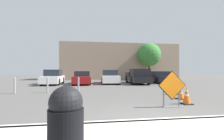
{
  "coord_description": "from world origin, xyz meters",
  "views": [
    {
      "loc": [
        -1.82,
        -3.72,
        1.4
      ],
      "look_at": [
        0.16,
        10.71,
        1.5
      ],
      "focal_mm": 24.0,
      "sensor_mm": 36.0,
      "label": 1
    }
  ],
  "objects": [
    {
      "name": "traffic_cone_third",
      "position": [
        2.95,
        4.63,
        0.4
      ],
      "size": [
        0.48,
        0.48,
        0.81
      ],
      "color": "black",
      "rests_on": "ground_plane"
    },
    {
      "name": "parked_car_fourth",
      "position": [
        6.3,
        13.17,
        0.64
      ],
      "size": [
        2.16,
        4.17,
        1.37
      ],
      "rotation": [
        0.0,
        0.0,
        3.07
      ],
      "color": "black",
      "rests_on": "ground_plane"
    },
    {
      "name": "traffic_cone_second",
      "position": [
        2.61,
        3.24,
        0.29
      ],
      "size": [
        0.42,
        0.42,
        0.61
      ],
      "color": "black",
      "rests_on": "ground_plane"
    },
    {
      "name": "parked_car_nearest",
      "position": [
        -5.84,
        12.83,
        0.71
      ],
      "size": [
        1.87,
        4.45,
        1.55
      ],
      "rotation": [
        0.0,
        0.0,
        3.17
      ],
      "color": "white",
      "rests_on": "ground_plane"
    },
    {
      "name": "bollard_second",
      "position": [
        -4.61,
        6.32,
        0.54
      ],
      "size": [
        0.12,
        0.12,
        1.02
      ],
      "color": "gray",
      "rests_on": "ground_plane"
    },
    {
      "name": "parked_car_third",
      "position": [
        0.23,
        13.14,
        0.69
      ],
      "size": [
        1.99,
        4.51,
        1.51
      ],
      "rotation": [
        0.0,
        0.0,
        3.1
      ],
      "color": "white",
      "rests_on": "ground_plane"
    },
    {
      "name": "ground_plane",
      "position": [
        0.0,
        10.0,
        0.0
      ],
      "size": [
        96.0,
        96.0,
        0.0
      ],
      "primitive_type": "plane",
      "color": "#565451"
    },
    {
      "name": "bollard_third",
      "position": [
        -6.55,
        6.32,
        0.53
      ],
      "size": [
        0.12,
        0.12,
        1.01
      ],
      "color": "gray",
      "rests_on": "ground_plane"
    },
    {
      "name": "bollard_nearest",
      "position": [
        -2.67,
        6.32,
        0.52
      ],
      "size": [
        0.12,
        0.12,
        0.99
      ],
      "color": "gray",
      "rests_on": "ground_plane"
    },
    {
      "name": "building_facade_backdrop",
      "position": [
        3.12,
        22.38,
        2.99
      ],
      "size": [
        19.67,
        5.0,
        5.99
      ],
      "color": "gray",
      "rests_on": "ground_plane"
    },
    {
      "name": "pickup_truck",
      "position": [
        3.24,
        12.3,
        0.74
      ],
      "size": [
        2.24,
        5.37,
        1.63
      ],
      "rotation": [
        0.0,
        0.0,
        3.08
      ],
      "color": "black",
      "rests_on": "ground_plane"
    },
    {
      "name": "trash_bin",
      "position": [
        -2.19,
        -1.47,
        0.67
      ],
      "size": [
        0.51,
        0.51,
        1.04
      ],
      "color": "black",
      "rests_on": "sidewalk_strip"
    },
    {
      "name": "parked_car_second",
      "position": [
        -2.8,
        12.75,
        0.65
      ],
      "size": [
        1.88,
        4.65,
        1.38
      ],
      "rotation": [
        0.0,
        0.0,
        3.15
      ],
      "color": "maroon",
      "rests_on": "ground_plane"
    },
    {
      "name": "road_closed_sign",
      "position": [
        1.25,
        1.68,
        0.74
      ],
      "size": [
        1.13,
        0.2,
        1.42
      ],
      "color": "black",
      "rests_on": "ground_plane"
    },
    {
      "name": "traffic_cone_nearest",
      "position": [
        2.17,
        2.13,
        0.38
      ],
      "size": [
        0.41,
        0.41,
        0.78
      ],
      "color": "black",
      "rests_on": "ground_plane"
    },
    {
      "name": "curb_lip",
      "position": [
        0.0,
        0.0,
        0.07
      ],
      "size": [
        27.11,
        0.2,
        0.14
      ],
      "color": "beige",
      "rests_on": "ground_plane"
    },
    {
      "name": "street_tree_behind_lot",
      "position": [
        7.14,
        18.78,
        3.96
      ],
      "size": [
        3.65,
        3.65,
        5.8
      ],
      "color": "#513823",
      "rests_on": "ground_plane"
    },
    {
      "name": "sidewalk_strip",
      "position": [
        0.0,
        -1.07,
        0.07
      ],
      "size": [
        27.11,
        2.14,
        0.14
      ],
      "color": "beige",
      "rests_on": "ground_plane"
    }
  ]
}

